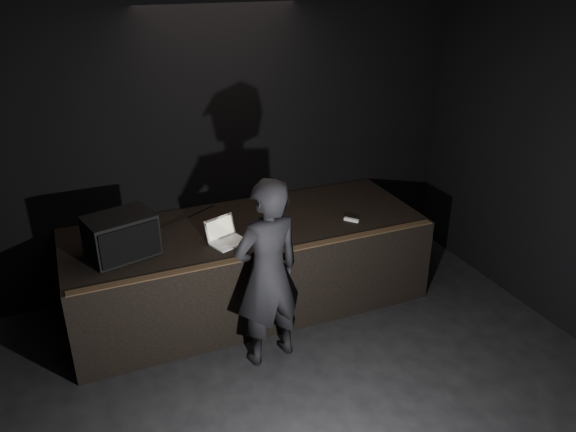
% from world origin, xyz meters
% --- Properties ---
extents(room_walls, '(6.10, 7.10, 3.52)m').
position_xyz_m(room_walls, '(0.00, 0.00, 2.02)').
color(room_walls, black).
rests_on(room_walls, ground).
extents(stage_riser, '(4.00, 1.50, 1.00)m').
position_xyz_m(stage_riser, '(0.00, 2.73, 0.50)').
color(stage_riser, black).
rests_on(stage_riser, ground).
extents(riser_lip, '(3.92, 0.10, 0.01)m').
position_xyz_m(riser_lip, '(0.00, 2.02, 1.01)').
color(riser_lip, brown).
rests_on(riser_lip, stage_riser).
extents(stage_monitor, '(0.74, 0.62, 0.43)m').
position_xyz_m(stage_monitor, '(-1.37, 2.57, 1.22)').
color(stage_monitor, black).
rests_on(stage_monitor, stage_riser).
extents(cable, '(0.74, 0.45, 0.02)m').
position_xyz_m(cable, '(-0.56, 3.20, 1.01)').
color(cable, black).
rests_on(cable, stage_riser).
extents(laptop, '(0.45, 0.42, 0.25)m').
position_xyz_m(laptop, '(-0.33, 2.46, 1.06)').
color(laptop, silver).
rests_on(laptop, stage_riser).
extents(beer_can, '(0.06, 0.06, 0.14)m').
position_xyz_m(beer_can, '(-0.08, 2.35, 1.07)').
color(beer_can, silver).
rests_on(beer_can, stage_riser).
extents(plastic_cup, '(0.07, 0.07, 0.09)m').
position_xyz_m(plastic_cup, '(0.65, 3.10, 1.04)').
color(plastic_cup, white).
rests_on(plastic_cup, stage_riser).
extents(wii_remote, '(0.14, 0.16, 0.03)m').
position_xyz_m(wii_remote, '(1.15, 2.38, 1.02)').
color(wii_remote, silver).
rests_on(wii_remote, stage_riser).
extents(person, '(0.79, 0.60, 1.96)m').
position_xyz_m(person, '(-0.14, 1.69, 0.98)').
color(person, black).
rests_on(person, ground).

